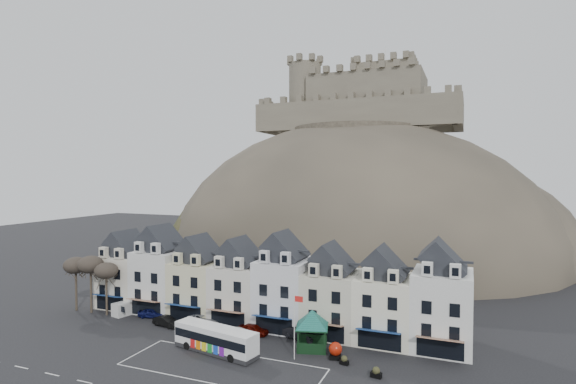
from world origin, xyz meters
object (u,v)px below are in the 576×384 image
Objects in this scene: car_white at (239,333)px; white_van at (127,308)px; bus at (216,338)px; bus_shelter at (312,319)px; car_charcoal at (300,333)px; car_maroon at (253,329)px; red_buoy at (335,350)px; car_navy at (152,313)px; car_black at (166,321)px; car_silver at (204,320)px; flagpole at (295,322)px.

white_van is at bearing 61.02° from car_white.
white_van is 20.26m from car_white.
bus_shelter is (10.16, 5.12, 2.00)m from bus.
bus_shelter reaches higher than white_van.
white_van is at bearing 169.66° from bus.
bus is at bearing 152.70° from car_charcoal.
red_buoy is at bearing -104.18° from car_maroon.
car_navy is (-28.81, 4.06, -0.28)m from red_buoy.
car_charcoal is (18.70, 2.31, 0.09)m from car_black.
car_maroon reaches higher than car_navy.
red_buoy is 12.47m from car_maroon.
car_silver is (8.80, 0.00, 0.04)m from car_navy.
car_charcoal reaches higher than car_maroon.
red_buoy is 20.42m from car_silver.
white_van is at bearing 109.58° from car_silver.
car_black is at bearing 175.91° from red_buoy.
car_white is at bearing 172.24° from red_buoy.
car_maroon is (-7.83, 5.23, -3.57)m from flagpole.
red_buoy is 0.46× the size of car_maroon.
flagpole reaches higher than car_white.
car_navy is at bearing 14.20° from white_van.
bus_shelter is 1.55× the size of car_charcoal.
bus_shelter reaches higher than car_maroon.
bus is 1.54× the size of bus_shelter.
flagpole reaches higher than car_navy.
bus_shelter is at bearing 9.44° from white_van.
car_charcoal is (23.02, 0.00, 0.08)m from car_navy.
car_black is (-24.49, 1.75, -0.28)m from red_buoy.
red_buoy is 0.45× the size of car_black.
car_navy is 4.89m from car_black.
car_white is 7.75m from car_charcoal.
car_maroon is (1.20, 1.56, 0.07)m from car_white.
car_charcoal reaches higher than car_navy.
flagpole is at bearing 2.72° from white_van.
car_charcoal reaches higher than car_black.
flagpole reaches higher than car_black.
red_buoy reaches higher than car_silver.
car_maroon is (12.48, 1.61, 0.01)m from car_black.
white_van reaches higher than red_buoy.
bus_shelter is 9.38m from car_maroon.
white_van is at bearing 80.61° from car_navy.
car_black is at bearing 164.23° from bus_shelter.
car_navy is (-24.63, 5.92, -3.58)m from flagpole.
car_silver is at bearing 159.49° from flagpole.
red_buoy reaches higher than car_black.
car_white is (-9.03, 3.66, -3.64)m from flagpole.
white_van is (-29.16, 5.92, -3.31)m from flagpole.
car_navy is 0.99× the size of car_maroon.
car_maroon is at bearing 114.29° from car_charcoal.
car_white is at bearing 157.91° from flagpole.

